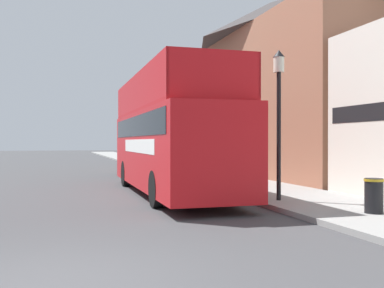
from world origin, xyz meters
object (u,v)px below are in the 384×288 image
lamp_post_nearest (279,96)px  litter_bin (374,195)px  tour_bus (169,141)px  parked_car_ahead_of_bus (141,164)px  lamp_post_second (189,106)px

lamp_post_nearest → litter_bin: 4.06m
tour_bus → litter_bin: (3.53, -6.60, -1.30)m
parked_car_ahead_of_bus → lamp_post_second: 5.38m
parked_car_ahead_of_bus → lamp_post_nearest: (1.87, -12.56, 2.59)m
parked_car_ahead_of_bus → litter_bin: 15.71m
lamp_post_nearest → litter_bin: bearing=-69.5°
tour_bus → parked_car_ahead_of_bus: bearing=86.9°
tour_bus → parked_car_ahead_of_bus: (0.59, 8.84, -1.23)m
lamp_post_nearest → lamp_post_second: (-0.33, 8.31, 0.34)m
lamp_post_nearest → lamp_post_second: lamp_post_second is taller
lamp_post_second → parked_car_ahead_of_bus: bearing=109.9°
litter_bin → lamp_post_second: bearing=97.1°
parked_car_ahead_of_bus → tour_bus: bearing=-97.0°
tour_bus → lamp_post_second: size_ratio=2.14×
lamp_post_nearest → litter_bin: (1.07, -2.87, -2.66)m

